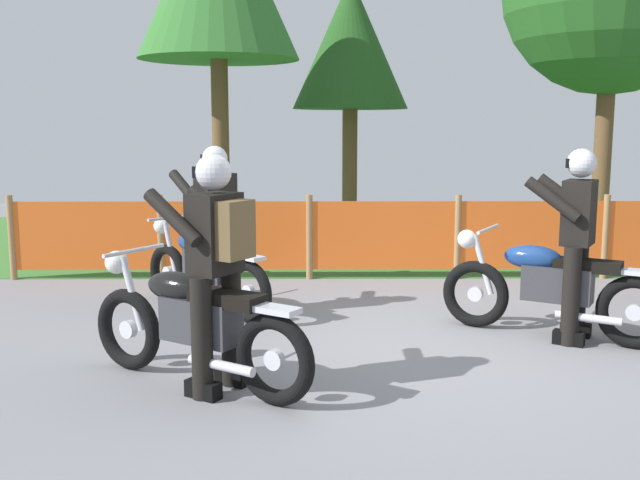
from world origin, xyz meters
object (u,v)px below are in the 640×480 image
(rider_lead, at_px, (576,238))
(rider_trailing, at_px, (215,224))
(motorcycle_trailing, at_px, (205,268))
(motorcycle_lead, at_px, (550,286))
(motorcycle_third, at_px, (194,323))
(rider_third, at_px, (216,260))

(rider_lead, bearing_deg, rider_trailing, 14.19)
(motorcycle_trailing, height_order, rider_lead, rider_lead)
(rider_trailing, bearing_deg, motorcycle_lead, -150.62)
(motorcycle_trailing, relative_size, rider_lead, 0.87)
(motorcycle_trailing, bearing_deg, motorcycle_lead, -152.17)
(motorcycle_lead, distance_m, motorcycle_third, 3.21)
(rider_trailing, relative_size, rider_third, 1.00)
(motorcycle_trailing, height_order, rider_third, rider_third)
(motorcycle_third, distance_m, rider_third, 0.53)
(motorcycle_third, height_order, rider_lead, rider_lead)
(rider_lead, distance_m, rider_trailing, 3.39)
(motorcycle_third, bearing_deg, rider_lead, -127.52)
(motorcycle_trailing, distance_m, rider_trailing, 0.50)
(motorcycle_third, xyz_separation_m, rider_trailing, (-0.11, 2.06, 0.45))
(rider_third, bearing_deg, rider_trailing, -49.33)
(motorcycle_lead, xyz_separation_m, rider_lead, (0.17, -0.10, 0.45))
(motorcycle_third, bearing_deg, rider_trailing, -54.03)
(motorcycle_lead, bearing_deg, rider_trailing, 15.01)
(motorcycle_lead, xyz_separation_m, motorcycle_third, (-2.97, -1.22, 0.00))
(motorcycle_trailing, xyz_separation_m, rider_third, (0.43, -2.31, 0.50))
(motorcycle_lead, height_order, motorcycle_third, motorcycle_third)
(motorcycle_trailing, distance_m, rider_lead, 3.59)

